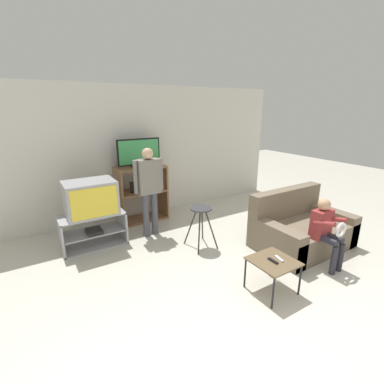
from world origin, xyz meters
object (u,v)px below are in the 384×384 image
(media_shelf, at_px, (142,193))
(person_seated_child, at_px, (326,228))
(television_flat, at_px, (139,153))
(remote_control_black, at_px, (273,261))
(television_main, at_px, (91,198))
(snack_table, at_px, (273,264))
(remote_control_white, at_px, (279,259))
(person_standing_adult, at_px, (149,184))
(tv_stand, at_px, (93,230))
(couch, at_px, (300,229))
(folding_stool, at_px, (201,215))

(media_shelf, bearing_deg, person_seated_child, -62.57)
(television_flat, height_order, remote_control_black, television_flat)
(television_main, height_order, television_flat, television_flat)
(snack_table, distance_m, person_seated_child, 1.08)
(remote_control_white, bearing_deg, media_shelf, 113.25)
(media_shelf, bearing_deg, person_standing_adult, -101.15)
(television_flat, distance_m, snack_table, 3.17)
(tv_stand, xyz_separation_m, remote_control_white, (1.65, -2.39, 0.17))
(tv_stand, bearing_deg, person_seated_child, -41.56)
(person_seated_child, bearing_deg, television_main, 138.19)
(tv_stand, height_order, television_flat, television_flat)
(television_flat, xyz_separation_m, remote_control_white, (0.56, -3.00, -0.91))
(television_flat, distance_m, couch, 3.15)
(tv_stand, distance_m, remote_control_black, 2.85)
(snack_table, bearing_deg, person_seated_child, 2.09)
(snack_table, relative_size, remote_control_black, 3.52)
(remote_control_white, bearing_deg, person_standing_adult, 119.92)
(snack_table, bearing_deg, media_shelf, 98.93)
(media_shelf, bearing_deg, remote_control_black, -81.57)
(tv_stand, height_order, media_shelf, media_shelf)
(media_shelf, xyz_separation_m, remote_control_white, (0.55, -3.01, -0.12))
(television_flat, height_order, snack_table, television_flat)
(media_shelf, height_order, person_seated_child, media_shelf)
(media_shelf, height_order, folding_stool, media_shelf)
(television_flat, relative_size, folding_stool, 1.24)
(person_standing_adult, xyz_separation_m, person_seated_child, (1.68, -2.21, -0.36))
(tv_stand, distance_m, media_shelf, 1.30)
(folding_stool, xyz_separation_m, person_standing_adult, (-0.51, 0.83, 0.39))
(tv_stand, distance_m, person_standing_adult, 1.17)
(remote_control_white, distance_m, person_standing_adult, 2.42)
(media_shelf, relative_size, television_flat, 1.31)
(remote_control_black, xyz_separation_m, person_standing_adult, (-0.59, 2.26, 0.50))
(couch, distance_m, person_seated_child, 0.69)
(remote_control_white, bearing_deg, person_seated_child, 16.17)
(media_shelf, distance_m, remote_control_white, 3.06)
(remote_control_white, distance_m, person_seated_child, 1.00)
(folding_stool, relative_size, couch, 0.44)
(folding_stool, distance_m, snack_table, 1.44)
(snack_table, relative_size, person_standing_adult, 0.33)
(media_shelf, relative_size, remote_control_black, 7.58)
(couch, bearing_deg, remote_control_white, -153.01)
(tv_stand, distance_m, folding_stool, 1.77)
(tv_stand, xyz_separation_m, snack_table, (1.57, -2.37, 0.11))
(remote_control_black, relative_size, couch, 0.09)
(folding_stool, height_order, couch, couch)
(person_seated_child, bearing_deg, tv_stand, 138.44)
(couch, relative_size, person_standing_adult, 0.98)
(television_flat, relative_size, snack_table, 1.65)
(tv_stand, distance_m, remote_control_white, 2.91)
(media_shelf, bearing_deg, snack_table, -81.07)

